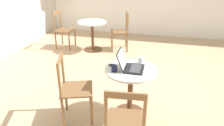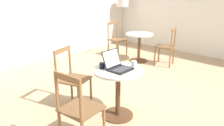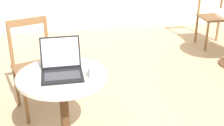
{
  "view_description": "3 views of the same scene",
  "coord_description": "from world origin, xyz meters",
  "px_view_note": "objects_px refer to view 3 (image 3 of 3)",
  "views": [
    {
      "loc": [
        -3.37,
        -0.4,
        2.0
      ],
      "look_at": [
        -0.57,
        0.29,
        0.68
      ],
      "focal_mm": 35.0,
      "sensor_mm": 36.0,
      "label": 1
    },
    {
      "loc": [
        -2.93,
        -1.87,
        1.76
      ],
      "look_at": [
        -0.6,
        0.26,
        0.71
      ],
      "focal_mm": 35.0,
      "sensor_mm": 36.0,
      "label": 2
    },
    {
      "loc": [
        -0.8,
        -2.2,
        1.8
      ],
      "look_at": [
        -0.35,
        0.2,
        0.69
      ],
      "focal_mm": 50.0,
      "sensor_mm": 36.0,
      "label": 3
    }
  ],
  "objects_px": {
    "cafe_table_near": "(64,97)",
    "chair_near_back": "(35,67)",
    "chair_mid_back": "(213,16)",
    "drinking_glass": "(93,72)",
    "mouse": "(65,59)",
    "laptop": "(62,68)",
    "mug": "(47,60)"
  },
  "relations": [
    {
      "from": "cafe_table_near",
      "to": "mouse",
      "type": "bearing_deg",
      "value": 82.58
    },
    {
      "from": "cafe_table_near",
      "to": "chair_near_back",
      "type": "height_order",
      "value": "chair_near_back"
    },
    {
      "from": "drinking_glass",
      "to": "cafe_table_near",
      "type": "bearing_deg",
      "value": 156.93
    },
    {
      "from": "chair_mid_back",
      "to": "drinking_glass",
      "type": "xyz_separation_m",
      "value": [
        -2.14,
        -2.22,
        0.3
      ]
    },
    {
      "from": "cafe_table_near",
      "to": "drinking_glass",
      "type": "distance_m",
      "value": 0.35
    },
    {
      "from": "chair_near_back",
      "to": "mug",
      "type": "height_order",
      "value": "chair_near_back"
    },
    {
      "from": "mug",
      "to": "drinking_glass",
      "type": "distance_m",
      "value": 0.45
    },
    {
      "from": "chair_mid_back",
      "to": "mouse",
      "type": "relative_size",
      "value": 9.36
    },
    {
      "from": "chair_mid_back",
      "to": "laptop",
      "type": "height_order",
      "value": "laptop"
    },
    {
      "from": "cafe_table_near",
      "to": "chair_mid_back",
      "type": "distance_m",
      "value": 3.18
    },
    {
      "from": "chair_near_back",
      "to": "laptop",
      "type": "distance_m",
      "value": 0.83
    },
    {
      "from": "drinking_glass",
      "to": "laptop",
      "type": "bearing_deg",
      "value": 153.84
    },
    {
      "from": "mouse",
      "to": "drinking_glass",
      "type": "relative_size",
      "value": 1.12
    },
    {
      "from": "laptop",
      "to": "mouse",
      "type": "distance_m",
      "value": 0.26
    },
    {
      "from": "drinking_glass",
      "to": "mouse",
      "type": "bearing_deg",
      "value": 118.16
    },
    {
      "from": "cafe_table_near",
      "to": "drinking_glass",
      "type": "xyz_separation_m",
      "value": [
        0.23,
        -0.1,
        0.24
      ]
    },
    {
      "from": "cafe_table_near",
      "to": "mouse",
      "type": "relative_size",
      "value": 7.25
    },
    {
      "from": "chair_mid_back",
      "to": "mug",
      "type": "xyz_separation_m",
      "value": [
        -2.48,
        -1.92,
        0.3
      ]
    },
    {
      "from": "cafe_table_near",
      "to": "chair_near_back",
      "type": "distance_m",
      "value": 0.78
    },
    {
      "from": "drinking_glass",
      "to": "mug",
      "type": "bearing_deg",
      "value": 138.41
    },
    {
      "from": "laptop",
      "to": "mouse",
      "type": "bearing_deg",
      "value": 82.74
    },
    {
      "from": "cafe_table_near",
      "to": "mug",
      "type": "height_order",
      "value": "mug"
    },
    {
      "from": "chair_near_back",
      "to": "mug",
      "type": "xyz_separation_m",
      "value": [
        0.14,
        -0.53,
        0.3
      ]
    },
    {
      "from": "cafe_table_near",
      "to": "chair_mid_back",
      "type": "bearing_deg",
      "value": 41.84
    },
    {
      "from": "cafe_table_near",
      "to": "mouse",
      "type": "xyz_separation_m",
      "value": [
        0.03,
        0.27,
        0.21
      ]
    },
    {
      "from": "chair_mid_back",
      "to": "laptop",
      "type": "relative_size",
      "value": 2.73
    },
    {
      "from": "cafe_table_near",
      "to": "mouse",
      "type": "height_order",
      "value": "mouse"
    },
    {
      "from": "chair_mid_back",
      "to": "mouse",
      "type": "height_order",
      "value": "chair_mid_back"
    },
    {
      "from": "chair_mid_back",
      "to": "chair_near_back",
      "type": "bearing_deg",
      "value": -152.13
    },
    {
      "from": "mouse",
      "to": "chair_near_back",
      "type": "bearing_deg",
      "value": 121.54
    },
    {
      "from": "drinking_glass",
      "to": "chair_mid_back",
      "type": "bearing_deg",
      "value": 46.05
    },
    {
      "from": "mug",
      "to": "drinking_glass",
      "type": "height_order",
      "value": "drinking_glass"
    }
  ]
}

